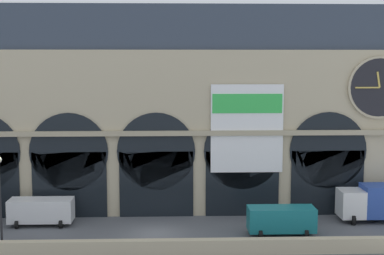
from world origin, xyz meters
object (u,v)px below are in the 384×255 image
(box_truck_east, at_px, (384,201))
(van_midwest, at_px, (41,210))
(van_mideast, at_px, (281,219))
(street_lamp_quayside, at_px, (0,192))

(box_truck_east, bearing_deg, van_midwest, -179.71)
(van_midwest, xyz_separation_m, van_mideast, (19.31, -3.28, 0.00))
(van_midwest, relative_size, van_mideast, 1.00)
(van_mideast, height_order, street_lamp_quayside, street_lamp_quayside)
(box_truck_east, distance_m, street_lamp_quayside, 30.85)
(van_midwest, height_order, box_truck_east, box_truck_east)
(van_midwest, bearing_deg, box_truck_east, 0.29)
(box_truck_east, relative_size, street_lamp_quayside, 1.09)
(van_midwest, distance_m, street_lamp_quayside, 7.52)
(van_mideast, distance_m, box_truck_east, 10.04)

